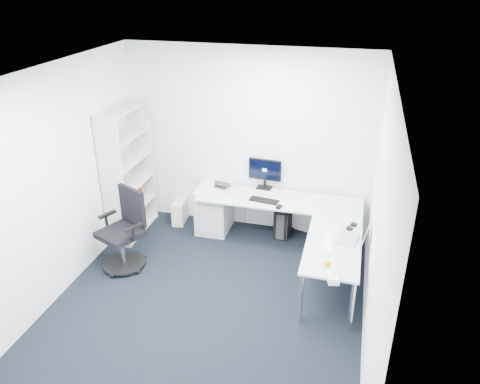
% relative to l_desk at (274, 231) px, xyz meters
% --- Properties ---
extents(ground, '(4.20, 4.20, 0.00)m').
position_rel_l_desk_xyz_m(ground, '(-0.55, -1.40, -0.34)').
color(ground, black).
extents(ceiling, '(4.20, 4.20, 0.00)m').
position_rel_l_desk_xyz_m(ceiling, '(-0.55, -1.40, 2.36)').
color(ceiling, white).
extents(wall_back, '(3.60, 0.02, 2.70)m').
position_rel_l_desk_xyz_m(wall_back, '(-0.55, 0.70, 1.01)').
color(wall_back, white).
rests_on(wall_back, ground).
extents(wall_front, '(3.60, 0.02, 2.70)m').
position_rel_l_desk_xyz_m(wall_front, '(-0.55, -3.50, 1.01)').
color(wall_front, white).
rests_on(wall_front, ground).
extents(wall_left, '(0.02, 4.20, 2.70)m').
position_rel_l_desk_xyz_m(wall_left, '(-2.35, -1.40, 1.01)').
color(wall_left, white).
rests_on(wall_left, ground).
extents(wall_right, '(0.02, 4.20, 2.70)m').
position_rel_l_desk_xyz_m(wall_right, '(1.25, -1.40, 1.01)').
color(wall_right, white).
rests_on(wall_right, ground).
extents(l_desk, '(2.30, 1.29, 0.67)m').
position_rel_l_desk_xyz_m(l_desk, '(0.00, 0.00, 0.00)').
color(l_desk, silver).
rests_on(l_desk, ground).
extents(drawer_pedestal, '(0.46, 0.57, 0.70)m').
position_rel_l_desk_xyz_m(drawer_pedestal, '(-0.99, 0.40, 0.02)').
color(drawer_pedestal, silver).
rests_on(drawer_pedestal, ground).
extents(bookshelf, '(0.37, 0.96, 1.91)m').
position_rel_l_desk_xyz_m(bookshelf, '(-2.17, 0.05, 0.62)').
color(bookshelf, silver).
rests_on(bookshelf, ground).
extents(task_chair, '(0.79, 0.79, 1.07)m').
position_rel_l_desk_xyz_m(task_chair, '(-1.87, -0.85, 0.20)').
color(task_chair, black).
rests_on(task_chair, ground).
extents(black_pc_tower, '(0.26, 0.48, 0.45)m').
position_rel_l_desk_xyz_m(black_pc_tower, '(0.05, 0.54, -0.11)').
color(black_pc_tower, black).
rests_on(black_pc_tower, ground).
extents(beige_pc_tower, '(0.21, 0.39, 0.36)m').
position_rel_l_desk_xyz_m(beige_pc_tower, '(-1.59, 0.48, -0.16)').
color(beige_pc_tower, beige).
rests_on(beige_pc_tower, ground).
extents(power_strip, '(0.35, 0.14, 0.04)m').
position_rel_l_desk_xyz_m(power_strip, '(0.28, 0.71, -0.32)').
color(power_strip, white).
rests_on(power_strip, ground).
extents(monitor, '(0.50, 0.19, 0.47)m').
position_rel_l_desk_xyz_m(monitor, '(-0.28, 0.63, 0.57)').
color(monitor, black).
rests_on(monitor, l_desk).
extents(black_keyboard, '(0.42, 0.20, 0.02)m').
position_rel_l_desk_xyz_m(black_keyboard, '(-0.20, 0.21, 0.35)').
color(black_keyboard, black).
rests_on(black_keyboard, l_desk).
extents(mouse, '(0.08, 0.11, 0.03)m').
position_rel_l_desk_xyz_m(mouse, '(0.04, 0.06, 0.35)').
color(mouse, black).
rests_on(mouse, l_desk).
extents(desk_phone, '(0.22, 0.22, 0.13)m').
position_rel_l_desk_xyz_m(desk_phone, '(-0.88, 0.45, 0.40)').
color(desk_phone, '#2F2F31').
rests_on(desk_phone, l_desk).
extents(laptop, '(0.39, 0.38, 0.24)m').
position_rel_l_desk_xyz_m(laptop, '(0.98, -0.53, 0.46)').
color(laptop, silver).
rests_on(laptop, l_desk).
extents(white_keyboard, '(0.14, 0.41, 0.01)m').
position_rel_l_desk_xyz_m(white_keyboard, '(0.76, -0.70, 0.34)').
color(white_keyboard, white).
rests_on(white_keyboard, l_desk).
extents(headphones, '(0.18, 0.22, 0.05)m').
position_rel_l_desk_xyz_m(headphones, '(1.02, -0.23, 0.36)').
color(headphones, black).
rests_on(headphones, l_desk).
extents(orange_fruit, '(0.07, 0.07, 0.07)m').
position_rel_l_desk_xyz_m(orange_fruit, '(0.80, -1.17, 0.37)').
color(orange_fruit, orange).
rests_on(orange_fruit, l_desk).
extents(tissue_box, '(0.15, 0.23, 0.07)m').
position_rel_l_desk_xyz_m(tissue_box, '(0.87, -1.39, 0.37)').
color(tissue_box, white).
rests_on(tissue_box, l_desk).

